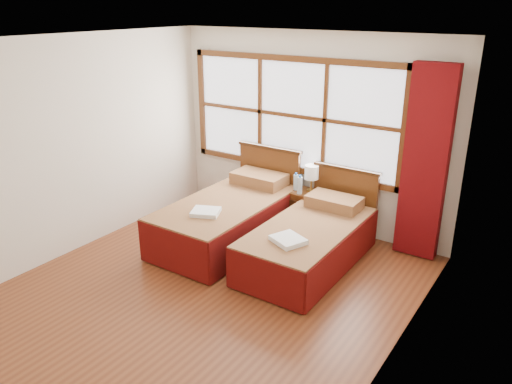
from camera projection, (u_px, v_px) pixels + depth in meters
The scene contains 15 objects.
floor at pixel (206, 292), 5.37m from camera, with size 4.50×4.50×0.00m, color brown.
ceiling at pixel (195, 41), 4.45m from camera, with size 4.50×4.50×0.00m, color white.
wall_back at pixel (309, 132), 6.66m from camera, with size 4.00×4.00×0.00m, color silver.
wall_left at pixel (72, 147), 5.95m from camera, with size 4.50×4.50×0.00m, color silver.
wall_right at pixel (400, 226), 3.87m from camera, with size 4.50×4.50×0.00m, color silver.
window at pixel (292, 115), 6.69m from camera, with size 3.16×0.06×1.56m.
curtain at pixel (425, 164), 5.76m from camera, with size 0.50×0.16×2.30m, color #680A0D.
bed_left at pixel (230, 216), 6.48m from camera, with size 1.07×2.09×1.04m.
bed_right at pixel (310, 241), 5.88m from camera, with size 0.98×2.00×0.94m.
nightstand at pixel (302, 210), 6.78m from camera, with size 0.41×0.41×0.55m.
towels_left at pixel (206, 212), 5.94m from camera, with size 0.41×0.39×0.05m.
towels_right at pixel (288, 240), 5.36m from camera, with size 0.42×0.40×0.05m.
lamp at pixel (312, 173), 6.60m from camera, with size 0.18×0.18×0.36m.
bottle_near at pixel (296, 182), 6.69m from camera, with size 0.06×0.06×0.24m.
bottle_far at pixel (300, 185), 6.56m from camera, with size 0.07×0.07×0.26m.
Camera 1 is at (3.03, -3.55, 2.93)m, focal length 35.00 mm.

